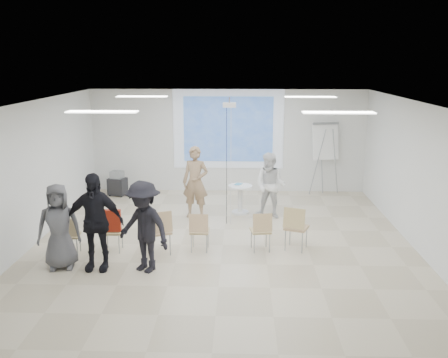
{
  "coord_description": "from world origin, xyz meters",
  "views": [
    {
      "loc": [
        0.36,
        -9.94,
        3.85
      ],
      "look_at": [
        0.0,
        0.8,
        1.25
      ],
      "focal_mm": 40.0,
      "sensor_mm": 36.0,
      "label": 1
    }
  ],
  "objects_px": {
    "chair_center": "(199,229)",
    "audience_left": "(94,215)",
    "chair_left_inner": "(160,229)",
    "chair_right_far": "(295,225)",
    "chair_left_mid": "(112,229)",
    "player_right": "(270,182)",
    "pedestal_table": "(240,197)",
    "flipchart_easel": "(325,142)",
    "av_cart": "(118,184)",
    "chair_right_inner": "(261,228)",
    "chair_far_left": "(69,233)",
    "laptop": "(159,230)",
    "audience_outer": "(58,222)",
    "player_left": "(195,178)",
    "audience_mid": "(144,221)"
  },
  "relations": [
    {
      "from": "chair_right_far",
      "to": "player_right",
      "type": "bearing_deg",
      "value": 121.1
    },
    {
      "from": "chair_far_left",
      "to": "chair_center",
      "type": "xyz_separation_m",
      "value": [
        2.57,
        0.32,
        0.01
      ]
    },
    {
      "from": "chair_left_mid",
      "to": "chair_center",
      "type": "bearing_deg",
      "value": 1.58
    },
    {
      "from": "chair_center",
      "to": "av_cart",
      "type": "relative_size",
      "value": 1.16
    },
    {
      "from": "audience_mid",
      "to": "chair_center",
      "type": "bearing_deg",
      "value": 77.38
    },
    {
      "from": "chair_right_inner",
      "to": "flipchart_easel",
      "type": "distance_m",
      "value": 5.06
    },
    {
      "from": "player_right",
      "to": "audience_mid",
      "type": "relative_size",
      "value": 0.92
    },
    {
      "from": "chair_center",
      "to": "audience_left",
      "type": "height_order",
      "value": "audience_left"
    },
    {
      "from": "chair_far_left",
      "to": "chair_left_mid",
      "type": "distance_m",
      "value": 0.83
    },
    {
      "from": "pedestal_table",
      "to": "chair_right_inner",
      "type": "relative_size",
      "value": 0.96
    },
    {
      "from": "audience_outer",
      "to": "flipchart_easel",
      "type": "distance_m",
      "value": 7.99
    },
    {
      "from": "chair_far_left",
      "to": "chair_left_mid",
      "type": "relative_size",
      "value": 0.98
    },
    {
      "from": "av_cart",
      "to": "laptop",
      "type": "bearing_deg",
      "value": -50.66
    },
    {
      "from": "chair_center",
      "to": "chair_right_inner",
      "type": "bearing_deg",
      "value": 3.03
    },
    {
      "from": "chair_right_far",
      "to": "audience_left",
      "type": "relative_size",
      "value": 0.44
    },
    {
      "from": "chair_right_far",
      "to": "av_cart",
      "type": "relative_size",
      "value": 1.31
    },
    {
      "from": "chair_far_left",
      "to": "av_cart",
      "type": "bearing_deg",
      "value": 85.11
    },
    {
      "from": "player_left",
      "to": "player_right",
      "type": "distance_m",
      "value": 1.85
    },
    {
      "from": "flipchart_easel",
      "to": "av_cart",
      "type": "bearing_deg",
      "value": 169.57
    },
    {
      "from": "chair_center",
      "to": "audience_outer",
      "type": "height_order",
      "value": "audience_outer"
    },
    {
      "from": "player_right",
      "to": "chair_center",
      "type": "bearing_deg",
      "value": -102.05
    },
    {
      "from": "player_right",
      "to": "chair_right_inner",
      "type": "height_order",
      "value": "player_right"
    },
    {
      "from": "pedestal_table",
      "to": "audience_left",
      "type": "xyz_separation_m",
      "value": [
        -2.68,
        -3.55,
        0.64
      ]
    },
    {
      "from": "pedestal_table",
      "to": "audience_outer",
      "type": "distance_m",
      "value": 4.89
    },
    {
      "from": "pedestal_table",
      "to": "flipchart_easel",
      "type": "height_order",
      "value": "flipchart_easel"
    },
    {
      "from": "chair_center",
      "to": "flipchart_easel",
      "type": "height_order",
      "value": "flipchart_easel"
    },
    {
      "from": "laptop",
      "to": "audience_left",
      "type": "height_order",
      "value": "audience_left"
    },
    {
      "from": "chair_center",
      "to": "flipchart_easel",
      "type": "distance_m",
      "value": 5.71
    },
    {
      "from": "laptop",
      "to": "audience_outer",
      "type": "relative_size",
      "value": 0.19
    },
    {
      "from": "laptop",
      "to": "player_left",
      "type": "bearing_deg",
      "value": -127.07
    },
    {
      "from": "chair_center",
      "to": "laptop",
      "type": "bearing_deg",
      "value": -170.37
    },
    {
      "from": "laptop",
      "to": "audience_outer",
      "type": "height_order",
      "value": "audience_outer"
    },
    {
      "from": "chair_right_far",
      "to": "player_left",
      "type": "bearing_deg",
      "value": 156.81
    },
    {
      "from": "pedestal_table",
      "to": "av_cart",
      "type": "bearing_deg",
      "value": 155.64
    },
    {
      "from": "chair_right_inner",
      "to": "laptop",
      "type": "xyz_separation_m",
      "value": [
        -2.06,
        -0.17,
        0.01
      ]
    },
    {
      "from": "pedestal_table",
      "to": "chair_far_left",
      "type": "distance_m",
      "value": 4.49
    },
    {
      "from": "chair_left_inner",
      "to": "chair_right_far",
      "type": "xyz_separation_m",
      "value": [
        2.73,
        0.33,
        0.0
      ]
    },
    {
      "from": "pedestal_table",
      "to": "flipchart_easel",
      "type": "xyz_separation_m",
      "value": [
        2.42,
        1.96,
        1.12
      ]
    },
    {
      "from": "chair_left_mid",
      "to": "audience_outer",
      "type": "distance_m",
      "value": 1.19
    },
    {
      "from": "chair_left_inner",
      "to": "audience_left",
      "type": "distance_m",
      "value": 1.39
    },
    {
      "from": "player_right",
      "to": "audience_outer",
      "type": "relative_size",
      "value": 0.99
    },
    {
      "from": "chair_far_left",
      "to": "audience_mid",
      "type": "height_order",
      "value": "audience_mid"
    },
    {
      "from": "chair_far_left",
      "to": "chair_right_far",
      "type": "distance_m",
      "value": 4.54
    },
    {
      "from": "chair_center",
      "to": "audience_mid",
      "type": "distance_m",
      "value": 1.44
    },
    {
      "from": "av_cart",
      "to": "audience_left",
      "type": "bearing_deg",
      "value": -64.89
    },
    {
      "from": "player_right",
      "to": "chair_right_far",
      "type": "height_order",
      "value": "player_right"
    },
    {
      "from": "flipchart_easel",
      "to": "player_left",
      "type": "bearing_deg",
      "value": -160.86
    },
    {
      "from": "player_left",
      "to": "chair_left_inner",
      "type": "xyz_separation_m",
      "value": [
        -0.49,
        -2.51,
        -0.45
      ]
    },
    {
      "from": "chair_left_mid",
      "to": "chair_right_inner",
      "type": "relative_size",
      "value": 0.98
    },
    {
      "from": "player_left",
      "to": "audience_mid",
      "type": "bearing_deg",
      "value": -90.59
    }
  ]
}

